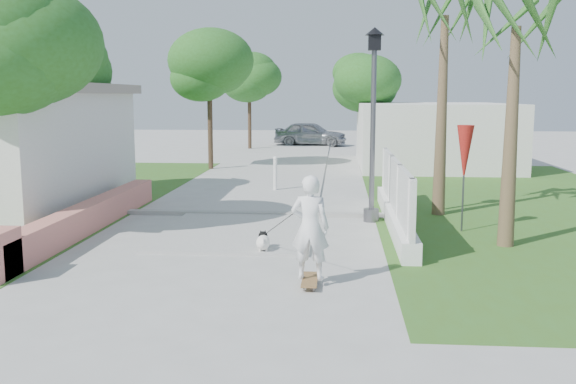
# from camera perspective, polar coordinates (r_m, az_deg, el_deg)

# --- Properties ---
(ground) EXTENTS (90.00, 90.00, 0.00)m
(ground) POSITION_cam_1_polar(r_m,az_deg,el_deg) (10.03, -7.97, -8.44)
(ground) COLOR #B7B7B2
(ground) RESTS_ON ground
(path_strip) EXTENTS (3.20, 36.00, 0.06)m
(path_strip) POSITION_cam_1_polar(r_m,az_deg,el_deg) (29.57, 0.38, 2.96)
(path_strip) COLOR #B7B7B2
(path_strip) RESTS_ON ground
(curb) EXTENTS (6.50, 0.25, 0.10)m
(curb) POSITION_cam_1_polar(r_m,az_deg,el_deg) (15.76, -3.29, -1.93)
(curb) COLOR #999993
(curb) RESTS_ON ground
(grass_left) EXTENTS (8.00, 20.00, 0.01)m
(grass_left) POSITION_cam_1_polar(r_m,az_deg,el_deg) (19.82, -22.94, -0.57)
(grass_left) COLOR #3C6520
(grass_left) RESTS_ON ground
(grass_right) EXTENTS (8.00, 20.00, 0.01)m
(grass_right) POSITION_cam_1_polar(r_m,az_deg,el_deg) (18.26, 19.95, -1.13)
(grass_right) COLOR #3C6520
(grass_right) RESTS_ON ground
(pink_wall) EXTENTS (0.45, 8.20, 0.80)m
(pink_wall) POSITION_cam_1_polar(r_m,az_deg,el_deg) (14.24, -17.96, -2.40)
(pink_wall) COLOR #CE7369
(pink_wall) RESTS_ON ground
(lattice_fence) EXTENTS (0.35, 7.00, 1.50)m
(lattice_fence) POSITION_cam_1_polar(r_m,az_deg,el_deg) (14.61, 9.49, -0.90)
(lattice_fence) COLOR white
(lattice_fence) RESTS_ON ground
(building_right) EXTENTS (6.00, 8.00, 2.60)m
(building_right) POSITION_cam_1_polar(r_m,az_deg,el_deg) (27.68, 12.61, 5.01)
(building_right) COLOR silver
(building_right) RESTS_ON ground
(street_lamp) EXTENTS (0.44, 0.44, 4.44)m
(street_lamp) POSITION_cam_1_polar(r_m,az_deg,el_deg) (14.88, 7.57, 6.60)
(street_lamp) COLOR #59595E
(street_lamp) RESTS_ON ground
(bollard) EXTENTS (0.14, 0.14, 1.09)m
(bollard) POSITION_cam_1_polar(r_m,az_deg,el_deg) (19.59, -1.14, 1.72)
(bollard) COLOR white
(bollard) RESTS_ON ground
(patio_umbrella) EXTENTS (0.36, 0.36, 2.30)m
(patio_umbrella) POSITION_cam_1_polar(r_m,az_deg,el_deg) (14.17, 15.43, 3.27)
(patio_umbrella) COLOR #59595E
(patio_umbrella) RESTS_ON ground
(tree_left_near) EXTENTS (3.60, 3.60, 5.28)m
(tree_left_near) POSITION_cam_1_polar(r_m,az_deg,el_deg) (14.02, -24.10, 11.53)
(tree_left_near) COLOR #4C3826
(tree_left_near) RESTS_ON ground
(tree_left_mid) EXTENTS (3.20, 3.20, 4.85)m
(tree_left_mid) POSITION_cam_1_polar(r_m,az_deg,el_deg) (19.39, -18.84, 9.82)
(tree_left_mid) COLOR #4C3826
(tree_left_mid) RESTS_ON ground
(tree_path_left) EXTENTS (3.40, 3.40, 5.23)m
(tree_path_left) POSITION_cam_1_polar(r_m,az_deg,el_deg) (25.86, -6.98, 10.51)
(tree_path_left) COLOR #4C3826
(tree_path_left) RESTS_ON ground
(tree_path_right) EXTENTS (3.00, 3.00, 4.79)m
(tree_path_right) POSITION_cam_1_polar(r_m,az_deg,el_deg) (29.36, 6.75, 9.63)
(tree_path_right) COLOR #4C3826
(tree_path_right) RESTS_ON ground
(tree_path_far) EXTENTS (3.20, 3.20, 5.17)m
(tree_path_far) POSITION_cam_1_polar(r_m,az_deg,el_deg) (35.68, -3.44, 10.00)
(tree_path_far) COLOR #4C3826
(tree_path_far) RESTS_ON ground
(palm_far) EXTENTS (1.80, 1.80, 5.30)m
(palm_far) POSITION_cam_1_polar(r_m,az_deg,el_deg) (16.12, 13.75, 13.90)
(palm_far) COLOR brown
(palm_far) RESTS_ON ground
(palm_near) EXTENTS (1.80, 1.80, 4.70)m
(palm_near) POSITION_cam_1_polar(r_m,az_deg,el_deg) (13.02, 19.59, 12.65)
(palm_near) COLOR brown
(palm_near) RESTS_ON ground
(skateboarder) EXTENTS (1.28, 2.62, 1.73)m
(skateboarder) POSITION_cam_1_polar(r_m,az_deg,el_deg) (10.75, -0.31, -3.03)
(skateboarder) COLOR olive
(skateboarder) RESTS_ON ground
(dog) EXTENTS (0.31, 0.58, 0.40)m
(dog) POSITION_cam_1_polar(r_m,az_deg,el_deg) (12.03, -2.23, -4.42)
(dog) COLOR white
(dog) RESTS_ON ground
(parked_car) EXTENTS (4.37, 2.24, 1.42)m
(parked_car) POSITION_cam_1_polar(r_m,az_deg,el_deg) (37.66, 2.02, 5.20)
(parked_car) COLOR #95999C
(parked_car) RESTS_ON ground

